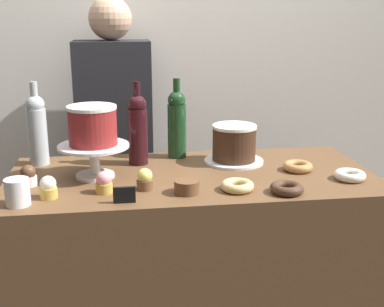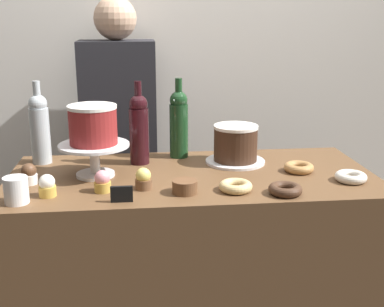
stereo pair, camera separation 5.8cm
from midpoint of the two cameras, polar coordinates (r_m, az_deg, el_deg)
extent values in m
cube|color=silver|center=(2.66, -1.49, 10.84)|extent=(6.00, 0.05, 2.60)
cube|color=brown|center=(2.05, 0.84, -15.09)|extent=(1.35, 0.63, 0.95)
cylinder|color=silver|center=(1.86, -10.02, -2.35)|extent=(0.14, 0.14, 0.01)
cylinder|color=silver|center=(1.85, -10.10, -0.71)|extent=(0.04, 0.04, 0.10)
cylinder|color=silver|center=(1.83, -10.18, 0.93)|extent=(0.25, 0.25, 0.01)
cylinder|color=maroon|center=(1.82, -10.29, 3.05)|extent=(0.17, 0.17, 0.13)
cylinder|color=white|center=(1.80, -10.40, 5.23)|extent=(0.17, 0.17, 0.01)
cylinder|color=white|center=(2.01, 5.75, -0.89)|extent=(0.24, 0.24, 0.01)
cylinder|color=#3D2619|center=(1.99, 5.81, 1.04)|extent=(0.17, 0.17, 0.13)
cylinder|color=white|center=(1.97, 5.86, 3.03)|extent=(0.17, 0.17, 0.01)
cylinder|color=black|center=(1.97, -5.18, 1.97)|extent=(0.08, 0.08, 0.22)
sphere|color=black|center=(1.95, -5.28, 5.61)|extent=(0.07, 0.07, 0.07)
cylinder|color=black|center=(1.94, -5.31, 7.09)|extent=(0.03, 0.03, 0.08)
cylinder|color=#193D1E|center=(2.05, -0.69, 2.60)|extent=(0.08, 0.08, 0.22)
sphere|color=#193D1E|center=(2.03, -0.70, 6.10)|extent=(0.07, 0.07, 0.07)
cylinder|color=#193D1E|center=(2.02, -0.70, 7.52)|extent=(0.03, 0.03, 0.08)
cylinder|color=#B2BCC1|center=(2.05, -16.07, 1.94)|extent=(0.08, 0.08, 0.22)
sphere|color=#B2BCC1|center=(2.02, -16.34, 5.44)|extent=(0.07, 0.07, 0.07)
cylinder|color=#B2BCC1|center=(2.02, -16.45, 6.86)|extent=(0.03, 0.03, 0.08)
cylinder|color=white|center=(1.83, -17.12, -2.81)|extent=(0.06, 0.06, 0.03)
sphere|color=brown|center=(1.82, -17.20, -1.87)|extent=(0.05, 0.05, 0.05)
cylinder|color=gold|center=(1.69, -9.14, -3.76)|extent=(0.06, 0.06, 0.03)
sphere|color=pink|center=(1.68, -9.19, -2.75)|extent=(0.05, 0.05, 0.05)
cylinder|color=brown|center=(1.70, -4.56, -3.49)|extent=(0.06, 0.06, 0.03)
sphere|color=#EFDB6B|center=(1.69, -4.58, -2.49)|extent=(0.05, 0.05, 0.05)
cylinder|color=gold|center=(1.69, -15.14, -4.17)|extent=(0.06, 0.06, 0.03)
sphere|color=white|center=(1.68, -15.22, -3.16)|extent=(0.05, 0.05, 0.05)
torus|color=#B27F47|center=(1.93, 12.89, -1.57)|extent=(0.11, 0.11, 0.03)
torus|color=#472D1E|center=(1.68, 11.53, -4.02)|extent=(0.11, 0.11, 0.03)
torus|color=#E0C17F|center=(1.69, 5.98, -3.73)|extent=(0.11, 0.11, 0.03)
torus|color=silver|center=(1.87, 18.46, -2.54)|extent=(0.11, 0.11, 0.03)
cylinder|color=brown|center=(1.66, 0.18, -4.33)|extent=(0.08, 0.08, 0.01)
cylinder|color=brown|center=(1.66, 0.18, -3.97)|extent=(0.08, 0.08, 0.01)
cylinder|color=brown|center=(1.66, 0.18, -3.62)|extent=(0.08, 0.08, 0.01)
cylinder|color=brown|center=(1.65, 0.19, -3.26)|extent=(0.08, 0.08, 0.01)
cube|color=black|center=(1.59, -6.96, -4.61)|extent=(0.07, 0.01, 0.05)
cylinder|color=white|center=(1.65, -18.41, -3.98)|extent=(0.08, 0.08, 0.09)
cube|color=black|center=(2.67, -7.16, -8.79)|extent=(0.28, 0.18, 0.85)
cube|color=#232328|center=(2.46, -7.71, 6.21)|extent=(0.36, 0.22, 0.55)
sphere|color=tan|center=(2.43, -8.04, 14.97)|extent=(0.20, 0.20, 0.20)
camera|label=1|loc=(0.03, -89.09, 0.26)|focal=46.93mm
camera|label=2|loc=(0.03, 90.91, -0.26)|focal=46.93mm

